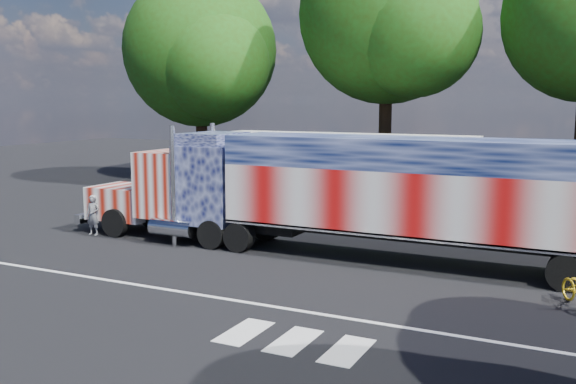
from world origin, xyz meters
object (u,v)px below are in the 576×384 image
at_px(coach_bus, 342,171).
at_px(tree_n_mid, 390,16).
at_px(semi_truck, 350,191).
at_px(woman, 93,215).
at_px(tree_nw_a, 202,51).

height_order(coach_bus, tree_n_mid, tree_n_mid).
distance_m(semi_truck, woman, 9.95).
height_order(woman, tree_n_mid, tree_n_mid).
bearing_deg(woman, tree_n_mid, 63.95).
relative_size(woman, tree_nw_a, 0.12).
relative_size(semi_truck, tree_nw_a, 1.54).
xyz_separation_m(tree_n_mid, tree_nw_a, (-11.45, -1.01, -1.53)).
xyz_separation_m(semi_truck, tree_nw_a, (-15.05, 14.13, 5.82)).
relative_size(woman, tree_n_mid, 0.10).
bearing_deg(coach_bus, tree_nw_a, 152.76).
distance_m(semi_truck, coach_bus, 8.90).
bearing_deg(tree_n_mid, woman, -110.75).
bearing_deg(coach_bus, tree_n_mid, 90.92).
bearing_deg(semi_truck, coach_bus, 113.14).
bearing_deg(tree_nw_a, coach_bus, -27.24).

